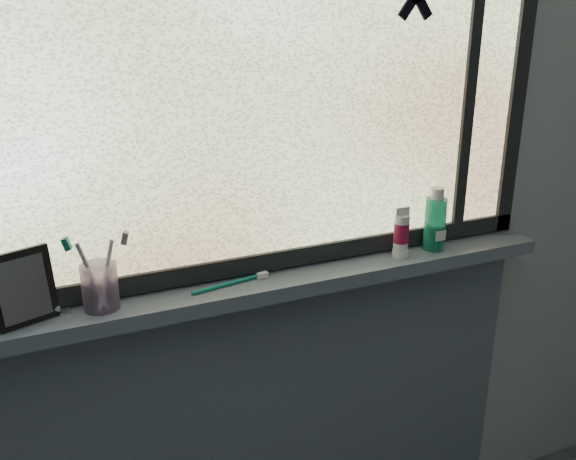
% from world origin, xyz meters
% --- Properties ---
extents(wall_back, '(3.00, 0.01, 2.50)m').
position_xyz_m(wall_back, '(0.00, 1.30, 1.25)').
color(wall_back, '#9EA3A8').
rests_on(wall_back, ground).
extents(windowsill, '(1.62, 0.14, 0.04)m').
position_xyz_m(windowsill, '(0.00, 1.23, 1.00)').
color(windowsill, '#525C6D').
rests_on(windowsill, wall_back).
extents(sill_apron, '(1.62, 0.02, 0.98)m').
position_xyz_m(sill_apron, '(0.00, 1.29, 0.49)').
color(sill_apron, '#525C6D').
rests_on(sill_apron, floor).
extents(window_pane, '(1.50, 0.01, 1.00)m').
position_xyz_m(window_pane, '(0.00, 1.28, 1.53)').
color(window_pane, silver).
rests_on(window_pane, wall_back).
extents(frame_bottom, '(1.60, 0.03, 0.05)m').
position_xyz_m(frame_bottom, '(0.00, 1.28, 1.05)').
color(frame_bottom, black).
rests_on(frame_bottom, windowsill).
extents(frame_right, '(0.05, 0.03, 1.10)m').
position_xyz_m(frame_right, '(0.78, 1.28, 1.53)').
color(frame_right, black).
rests_on(frame_right, wall_back).
extents(frame_mullion, '(0.03, 0.03, 1.00)m').
position_xyz_m(frame_mullion, '(0.60, 1.28, 1.53)').
color(frame_mullion, black).
rests_on(frame_mullion, wall_back).
extents(vanity_mirror, '(0.15, 0.11, 0.17)m').
position_xyz_m(vanity_mirror, '(-0.62, 1.23, 1.11)').
color(vanity_mirror, black).
rests_on(vanity_mirror, windowsill).
extents(toothpaste_tube, '(0.21, 0.11, 0.04)m').
position_xyz_m(toothpaste_tube, '(-0.61, 1.24, 1.04)').
color(toothpaste_tube, silver).
rests_on(toothpaste_tube, windowsill).
extents(toothbrush_cup, '(0.11, 0.11, 0.11)m').
position_xyz_m(toothbrush_cup, '(-0.46, 1.23, 1.08)').
color(toothbrush_cup, '#CEA7DD').
rests_on(toothbrush_cup, windowsill).
extents(toothbrush_lying, '(0.23, 0.06, 0.02)m').
position_xyz_m(toothbrush_lying, '(-0.15, 1.23, 1.03)').
color(toothbrush_lying, '#0D7665').
rests_on(toothbrush_lying, windowsill).
extents(mouthwash_bottle, '(0.08, 0.08, 0.15)m').
position_xyz_m(mouthwash_bottle, '(0.49, 1.23, 1.11)').
color(mouthwash_bottle, '#20A67B').
rests_on(mouthwash_bottle, windowsill).
extents(cream_tube, '(0.05, 0.05, 0.10)m').
position_xyz_m(cream_tube, '(0.37, 1.22, 1.10)').
color(cream_tube, silver).
rests_on(cream_tube, windowsill).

